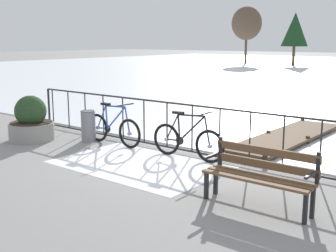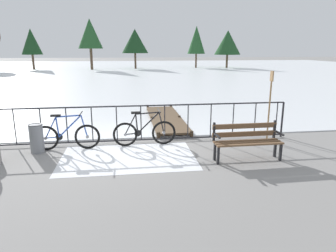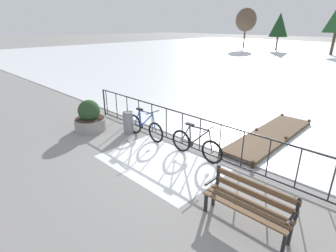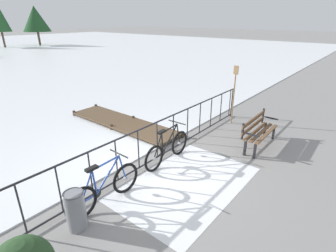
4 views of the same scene
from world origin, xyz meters
TOP-DOWN VIEW (x-y plane):
  - ground_plane at (0.00, 0.00)m, footprint 160.00×160.00m
  - snow_patch at (-0.05, -1.20)m, footprint 3.22×2.10m
  - railing_fence at (0.00, 0.00)m, footprint 9.06×0.06m
  - bicycle_near_railing at (-1.62, -0.36)m, footprint 1.71×0.52m
  - bicycle_second at (0.41, -0.27)m, footprint 1.71×0.52m
  - park_bench at (2.74, -1.67)m, footprint 1.61×0.51m
  - planter_with_shrub at (-3.49, -1.25)m, footprint 1.07×1.07m
  - trash_bin at (-2.33, -0.48)m, footprint 0.35×0.35m
  - wooden_dock at (1.35, 2.45)m, footprint 1.10×4.39m
  - tree_far_east at (-16.08, 31.85)m, footprint 2.95×2.95m
  - tree_extra at (-11.20, 32.13)m, footprint 2.45×2.45m

SIDE VIEW (x-z plane):
  - ground_plane at x=0.00m, z-range 0.00..0.00m
  - snow_patch at x=-0.05m, z-range 0.00..0.01m
  - wooden_dock at x=1.35m, z-range 0.02..0.22m
  - bicycle_near_railing at x=-1.62m, z-range -0.12..0.86m
  - bicycle_second at x=0.41m, z-range -0.12..0.86m
  - trash_bin at x=-2.33m, z-range 0.01..0.74m
  - planter_with_shrub at x=-3.49m, z-range -0.10..0.97m
  - park_bench at x=2.74m, z-range 0.07..0.96m
  - railing_fence at x=0.00m, z-range 0.02..1.09m
  - tree_extra at x=-11.20m, z-range 0.89..5.76m
  - tree_far_east at x=-16.08m, z-range 1.18..6.80m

